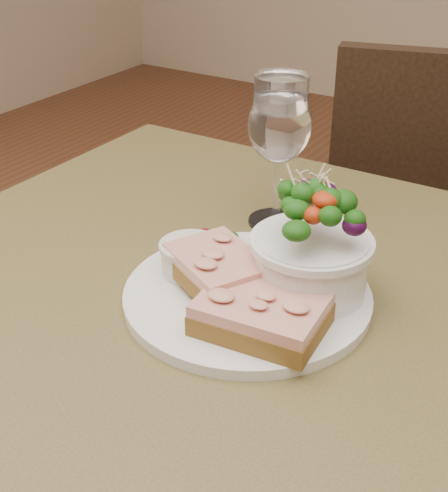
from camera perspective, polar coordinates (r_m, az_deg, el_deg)
The scene contains 9 objects.
cafe_table at distance 0.78m, azimuth -0.51°, elevation -10.68°, with size 0.80×0.80×0.75m.
chair_far at distance 1.54m, azimuth 16.50°, elevation -5.95°, with size 0.51×0.51×0.90m.
dinner_plate at distance 0.72m, azimuth 1.94°, elevation -4.13°, with size 0.26×0.26×0.01m, color white.
sandwich_front at distance 0.65m, azimuth 3.13°, elevation -5.68°, with size 0.12×0.10×0.03m.
sandwich_back at distance 0.71m, azimuth -0.54°, elevation -1.82°, with size 0.13×0.12×0.03m.
ramekin at distance 0.73m, azimuth -2.80°, elevation -0.88°, with size 0.06×0.06×0.04m.
salad_bowl at distance 0.69m, azimuth 7.35°, elevation 0.52°, with size 0.12×0.12×0.13m.
garnish at distance 0.79m, azimuth -0.76°, elevation 0.50°, with size 0.05×0.04×0.02m.
wine_glass at distance 0.82m, azimuth 4.64°, elevation 9.60°, with size 0.08×0.08×0.18m.
Camera 1 is at (0.32, -0.50, 1.15)m, focal length 50.00 mm.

